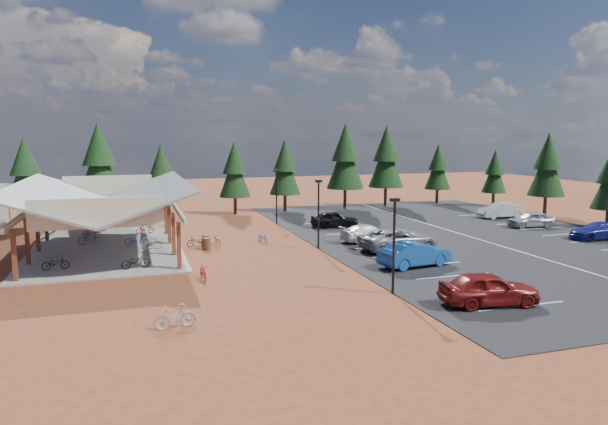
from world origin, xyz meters
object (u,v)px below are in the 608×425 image
at_px(car_1, 415,254).
at_px(car_7, 598,231).
at_px(bike_pavilion, 104,198).
at_px(bike_2, 89,239).
at_px(bike_3, 92,233).
at_px(lamp_post_2, 276,193).
at_px(bike_16, 197,241).
at_px(trash_bin_0, 206,241).
at_px(bike_4, 135,261).
at_px(bike_1, 62,252).
at_px(car_8, 531,219).
at_px(bike_5, 152,243).
at_px(car_3, 368,233).
at_px(bike_14, 263,237).
at_px(bike_13, 175,317).
at_px(car_2, 399,239).
at_px(bike_11, 203,272).
at_px(lamp_post_1, 319,209).
at_px(bike_15, 212,242).
at_px(bike_6, 136,240).
at_px(lamp_post_0, 394,239).
at_px(bike_7, 145,228).
at_px(bike_0, 56,263).
at_px(car_9, 500,210).
at_px(trash_bin_1, 207,244).
at_px(car_0, 489,288).
at_px(car_4, 334,219).

xyz_separation_m(car_1, car_7, (18.63, 3.58, -0.12)).
height_order(bike_pavilion, bike_2, bike_pavilion).
bearing_deg(bike_3, lamp_post_2, -75.22).
bearing_deg(bike_16, lamp_post_2, 133.88).
xyz_separation_m(trash_bin_0, bike_3, (-8.43, 5.93, 0.09)).
height_order(bike_4, bike_16, bike_4).
bearing_deg(bike_2, bike_16, -105.46).
height_order(bike_1, car_8, car_8).
distance_m(bike_5, car_3, 16.48).
bearing_deg(car_7, bike_14, -101.75).
bearing_deg(bike_13, car_2, 118.11).
bearing_deg(bike_11, lamp_post_1, 28.41).
bearing_deg(bike_15, bike_6, 39.02).
xyz_separation_m(lamp_post_2, bike_3, (-16.29, -2.82, -2.44)).
xyz_separation_m(lamp_post_0, car_8, (21.51, 14.80, -2.21)).
xyz_separation_m(bike_5, bike_7, (-0.33, 6.61, -0.02)).
relative_size(bike_3, bike_16, 0.93).
xyz_separation_m(bike_0, bike_13, (6.25, -12.57, 0.03)).
bearing_deg(bike_1, car_9, -99.30).
bearing_deg(bike_0, car_3, -89.57).
distance_m(bike_6, car_1, 20.84).
height_order(trash_bin_1, bike_11, bike_11).
relative_size(bike_2, car_1, 0.34).
height_order(bike_0, car_8, car_8).
relative_size(lamp_post_2, bike_2, 3.09).
xyz_separation_m(lamp_post_2, car_3, (4.60, -10.73, -2.27)).
distance_m(bike_7, car_0, 29.65).
bearing_deg(bike_1, bike_5, -93.62).
distance_m(car_0, car_7, 22.43).
height_order(lamp_post_2, car_2, lamp_post_2).
distance_m(bike_0, bike_16, 10.44).
bearing_deg(trash_bin_1, bike_2, 153.00).
distance_m(lamp_post_0, bike_4, 16.32).
bearing_deg(car_4, bike_7, 93.15).
relative_size(bike_2, bike_14, 1.06).
height_order(lamp_post_0, bike_3, lamp_post_0).
relative_size(bike_1, bike_11, 1.02).
xyz_separation_m(bike_0, car_7, (40.42, -2.24, 0.20)).
bearing_deg(bike_0, lamp_post_2, -59.29).
xyz_separation_m(bike_11, car_0, (12.87, -9.07, 0.39)).
distance_m(lamp_post_2, car_1, 19.66).
relative_size(lamp_post_1, bike_16, 3.24).
relative_size(lamp_post_1, bike_4, 2.98).
relative_size(bike_0, bike_13, 0.88).
distance_m(bike_13, car_9, 40.67).
bearing_deg(bike_pavilion, bike_0, -113.53).
distance_m(bike_14, car_2, 10.66).
xyz_separation_m(car_3, car_9, (17.92, 7.15, 0.10)).
height_order(bike_0, car_7, car_7).
distance_m(bike_13, bike_15, 17.03).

